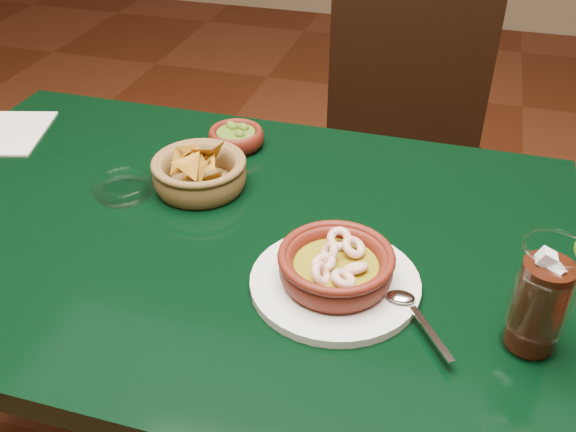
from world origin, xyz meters
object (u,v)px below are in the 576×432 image
(dining_table, at_px, (215,271))
(cola_drink, at_px, (541,299))
(dining_chair, at_px, (399,156))
(shrimp_plate, at_px, (336,270))
(chip_basket, at_px, (200,173))

(dining_table, height_order, cola_drink, cola_drink)
(dining_chair, distance_m, shrimp_plate, 0.84)
(shrimp_plate, bearing_deg, dining_table, 158.39)
(shrimp_plate, bearing_deg, chip_basket, 146.25)
(dining_table, xyz_separation_m, shrimp_plate, (0.23, -0.09, 0.13))
(shrimp_plate, relative_size, chip_basket, 1.52)
(shrimp_plate, distance_m, chip_basket, 0.36)
(dining_table, xyz_separation_m, cola_drink, (0.50, -0.13, 0.18))
(dining_table, xyz_separation_m, chip_basket, (-0.06, 0.11, 0.13))
(dining_table, bearing_deg, chip_basket, 120.70)
(dining_chair, height_order, chip_basket, dining_chair)
(dining_chair, height_order, shrimp_plate, dining_chair)
(dining_table, height_order, dining_chair, dining_chair)
(cola_drink, bearing_deg, dining_table, 165.16)
(chip_basket, height_order, cola_drink, cola_drink)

